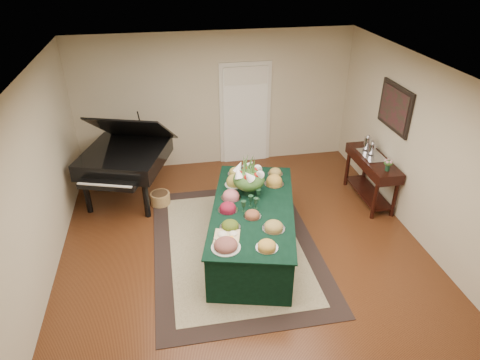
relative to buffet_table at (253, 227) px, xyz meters
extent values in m
plane|color=black|center=(-0.14, -0.01, -0.38)|extent=(6.00, 6.00, 0.00)
cube|color=black|center=(-0.26, 0.08, -0.37)|extent=(2.48, 3.48, 0.01)
cube|color=beige|center=(-0.26, 0.08, -0.37)|extent=(1.99, 2.98, 0.01)
cube|color=silver|center=(0.46, 2.97, 0.67)|extent=(1.05, 0.04, 2.10)
cube|color=white|center=(0.46, 2.95, 0.62)|extent=(0.90, 0.06, 2.00)
cube|color=black|center=(0.00, 0.00, -0.01)|extent=(1.68, 2.64, 0.74)
cube|color=black|center=(0.00, 0.00, 0.36)|extent=(1.75, 2.71, 0.02)
cylinder|color=silver|center=(-0.03, -0.97, 0.38)|extent=(0.29, 0.29, 0.01)
ellipsoid|color=gold|center=(-0.03, -0.97, 0.42)|extent=(0.24, 0.24, 0.07)
cylinder|color=silver|center=(-0.28, 0.29, 0.38)|extent=(0.30, 0.30, 0.01)
ellipsoid|color=#D2696E|center=(-0.28, 0.29, 0.43)|extent=(0.25, 0.25, 0.09)
cylinder|color=silver|center=(-0.42, -0.46, 0.38)|extent=(0.29, 0.29, 0.01)
ellipsoid|color=#445816|center=(-0.42, -0.46, 0.42)|extent=(0.24, 0.24, 0.07)
cylinder|color=#AAB4AA|center=(-0.17, 0.67, 0.38)|extent=(0.29, 0.29, 0.01)
ellipsoid|color=gold|center=(-0.17, 0.67, 0.45)|extent=(0.24, 0.24, 0.13)
cylinder|color=silver|center=(0.22, 0.90, 0.38)|extent=(0.31, 0.31, 0.01)
ellipsoid|color=brown|center=(0.22, 0.90, 0.43)|extent=(0.26, 0.26, 0.08)
cylinder|color=silver|center=(0.46, 0.57, 0.38)|extent=(0.31, 0.31, 0.01)
ellipsoid|color=gold|center=(0.46, 0.57, 0.44)|extent=(0.26, 0.26, 0.11)
cylinder|color=silver|center=(-0.08, 1.01, 0.38)|extent=(0.26, 0.26, 0.01)
ellipsoid|color=gold|center=(-0.08, 1.01, 0.43)|extent=(0.22, 0.22, 0.08)
cylinder|color=silver|center=(-0.38, -0.03, 0.38)|extent=(0.29, 0.29, 0.01)
ellipsoid|color=maroon|center=(-0.38, -0.03, 0.43)|extent=(0.24, 0.24, 0.08)
cylinder|color=silver|center=(0.57, 0.89, 0.38)|extent=(0.25, 0.25, 0.01)
ellipsoid|color=olive|center=(0.57, 0.89, 0.42)|extent=(0.21, 0.21, 0.07)
cylinder|color=silver|center=(-0.07, -0.25, 0.38)|extent=(0.25, 0.25, 0.01)
ellipsoid|color=brown|center=(-0.07, -0.25, 0.42)|extent=(0.21, 0.21, 0.06)
cylinder|color=#AAB4AA|center=(-0.54, -0.87, 0.38)|extent=(0.38, 0.38, 0.01)
ellipsoid|color=brown|center=(-0.54, -0.87, 0.43)|extent=(0.31, 0.31, 0.09)
cylinder|color=silver|center=(0.16, -0.59, 0.38)|extent=(0.31, 0.31, 0.01)
ellipsoid|color=olive|center=(0.16, -0.59, 0.42)|extent=(0.26, 0.26, 0.08)
cube|color=tan|center=(-0.49, -0.67, 0.38)|extent=(0.40, 0.40, 0.02)
ellipsoid|color=beige|center=(-0.54, -0.61, 0.43)|extent=(0.14, 0.14, 0.08)
ellipsoid|color=beige|center=(-0.40, -0.63, 0.43)|extent=(0.12, 0.12, 0.07)
cube|color=orange|center=(-0.47, -0.76, 0.42)|extent=(0.10, 0.08, 0.05)
cylinder|color=#13301D|center=(0.01, 0.39, 0.47)|extent=(0.19, 0.19, 0.19)
ellipsoid|color=#315823|center=(0.01, 0.39, 0.60)|extent=(0.48, 0.48, 0.31)
cylinder|color=black|center=(-2.59, 1.48, -0.04)|extent=(0.10, 0.10, 0.67)
cylinder|color=black|center=(-1.59, 1.15, -0.04)|extent=(0.10, 0.10, 0.67)
cylinder|color=black|center=(-1.72, 2.45, -0.04)|extent=(0.10, 0.10, 0.67)
cube|color=black|center=(-1.91, 1.86, 0.43)|extent=(1.72, 1.78, 0.29)
cube|color=black|center=(-2.17, 1.09, 0.34)|extent=(0.98, 0.51, 0.10)
cube|color=black|center=(-1.72, 1.96, 0.93)|extent=(1.54, 1.39, 0.74)
cylinder|color=olive|center=(-1.37, 1.51, -0.27)|extent=(0.35, 0.35, 0.22)
cylinder|color=black|center=(2.17, 0.40, -0.04)|extent=(0.07, 0.07, 0.67)
cylinder|color=black|center=(2.53, 0.40, -0.04)|extent=(0.07, 0.07, 0.67)
cylinder|color=black|center=(2.17, 1.56, -0.04)|extent=(0.07, 0.07, 0.67)
cylinder|color=black|center=(2.53, 1.56, -0.04)|extent=(0.07, 0.07, 0.67)
cube|color=black|center=(2.35, 0.98, 0.38)|extent=(0.45, 1.37, 0.18)
cube|color=black|center=(2.35, 0.98, -0.23)|extent=(0.38, 1.20, 0.03)
cube|color=silver|center=(2.35, 1.07, 0.48)|extent=(0.34, 0.58, 0.02)
cylinder|color=#13301D|center=(2.35, 0.51, 0.53)|extent=(0.07, 0.07, 0.11)
ellipsoid|color=pink|center=(2.35, 0.51, 0.62)|extent=(0.16, 0.16, 0.11)
cube|color=black|center=(2.58, 0.98, 1.37)|extent=(0.04, 0.95, 0.75)
cube|color=#4A1322|center=(2.55, 0.98, 1.37)|extent=(0.01, 0.82, 0.62)
camera|label=1|loc=(-1.14, -5.12, 3.82)|focal=32.00mm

